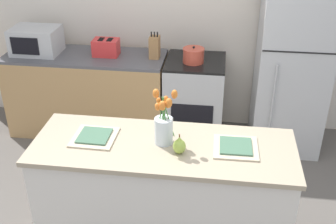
{
  "coord_description": "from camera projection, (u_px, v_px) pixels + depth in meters",
  "views": [
    {
      "loc": [
        0.35,
        -2.38,
        2.47
      ],
      "look_at": [
        0.0,
        0.25,
        1.02
      ],
      "focal_mm": 45.0,
      "sensor_mm": 36.0,
      "label": 1
    }
  ],
  "objects": [
    {
      "name": "microwave",
      "position": [
        36.0,
        40.0,
        4.37
      ],
      "size": [
        0.48,
        0.37,
        0.27
      ],
      "color": "#B7BABC",
      "rests_on": "back_counter"
    },
    {
      "name": "cooking_pot",
      "position": [
        193.0,
        55.0,
        4.17
      ],
      "size": [
        0.21,
        0.21,
        0.17
      ],
      "color": "#CC4C38",
      "rests_on": "stove_range"
    },
    {
      "name": "knife_block",
      "position": [
        155.0,
        47.0,
        4.26
      ],
      "size": [
        0.1,
        0.14,
        0.27
      ],
      "color": "#A37547",
      "rests_on": "back_counter"
    },
    {
      "name": "stove_range",
      "position": [
        194.0,
        100.0,
        4.46
      ],
      "size": [
        0.6,
        0.61,
        0.89
      ],
      "color": "#B2B5B7",
      "rests_on": "ground_plane"
    },
    {
      "name": "back_wall",
      "position": [
        190.0,
        5.0,
        4.38
      ],
      "size": [
        5.2,
        0.08,
        2.7
      ],
      "color": "silver",
      "rests_on": "ground_plane"
    },
    {
      "name": "toaster",
      "position": [
        106.0,
        47.0,
        4.33
      ],
      "size": [
        0.28,
        0.18,
        0.17
      ],
      "color": "red",
      "rests_on": "back_counter"
    },
    {
      "name": "pear_figurine",
      "position": [
        179.0,
        146.0,
        2.75
      ],
      "size": [
        0.09,
        0.09,
        0.14
      ],
      "color": "#9EBC47",
      "rests_on": "kitchen_island"
    },
    {
      "name": "flower_vase",
      "position": [
        164.0,
        124.0,
        2.81
      ],
      "size": [
        0.16,
        0.15,
        0.4
      ],
      "color": "silver",
      "rests_on": "kitchen_island"
    },
    {
      "name": "back_counter",
      "position": [
        88.0,
        94.0,
        4.59
      ],
      "size": [
        1.68,
        0.6,
        0.89
      ],
      "color": "tan",
      "rests_on": "ground_plane"
    },
    {
      "name": "plate_setting_left",
      "position": [
        94.0,
        137.0,
        2.93
      ],
      "size": [
        0.3,
        0.3,
        0.02
      ],
      "color": "beige",
      "rests_on": "kitchen_island"
    },
    {
      "name": "plate_setting_right",
      "position": [
        236.0,
        147.0,
        2.82
      ],
      "size": [
        0.3,
        0.3,
        0.02
      ],
      "color": "beige",
      "rests_on": "kitchen_island"
    },
    {
      "name": "kitchen_island",
      "position": [
        163.0,
        197.0,
        3.07
      ],
      "size": [
        1.8,
        0.66,
        0.9
      ],
      "color": "silver",
      "rests_on": "ground_plane"
    },
    {
      "name": "refrigerator",
      "position": [
        293.0,
        62.0,
        4.12
      ],
      "size": [
        0.68,
        0.67,
        1.85
      ],
      "color": "#B7BABC",
      "rests_on": "ground_plane"
    }
  ]
}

